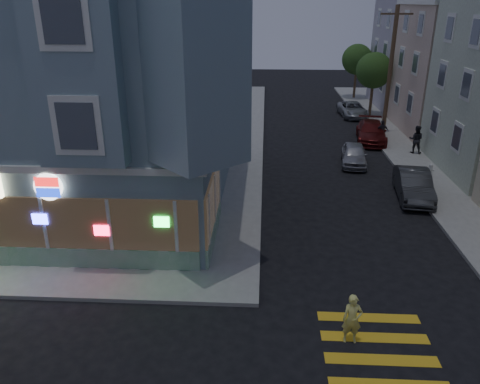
# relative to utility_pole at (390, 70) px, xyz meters

# --- Properties ---
(ground) EXTENTS (120.00, 120.00, 0.00)m
(ground) POSITION_rel_utility_pole_xyz_m (-12.00, -24.00, -4.80)
(ground) COLOR black
(ground) RESTS_ON ground
(sidewalk_nw) EXTENTS (33.00, 42.00, 0.15)m
(sidewalk_nw) POSITION_rel_utility_pole_xyz_m (-25.50, -1.00, -4.72)
(sidewalk_nw) COLOR gray
(sidewalk_nw) RESTS_ON ground
(corner_building) EXTENTS (14.60, 14.60, 11.40)m
(corner_building) POSITION_rel_utility_pole_xyz_m (-18.00, -13.02, 1.02)
(corner_building) COLOR gray
(corner_building) RESTS_ON sidewalk_nw
(row_house_d) EXTENTS (12.00, 8.60, 10.50)m
(row_house_d) POSITION_rel_utility_pole_xyz_m (7.50, 10.00, 0.60)
(row_house_d) COLOR #A79FAF
(row_house_d) RESTS_ON sidewalk_ne
(utility_pole) EXTENTS (2.20, 0.30, 9.00)m
(utility_pole) POSITION_rel_utility_pole_xyz_m (0.00, 0.00, 0.00)
(utility_pole) COLOR #4C3826
(utility_pole) RESTS_ON sidewalk_ne
(street_tree_near) EXTENTS (3.00, 3.00, 5.30)m
(street_tree_near) POSITION_rel_utility_pole_xyz_m (0.20, 6.00, -0.86)
(street_tree_near) COLOR #4C3826
(street_tree_near) RESTS_ON sidewalk_ne
(street_tree_far) EXTENTS (3.00, 3.00, 5.30)m
(street_tree_far) POSITION_rel_utility_pole_xyz_m (0.20, 14.00, -0.86)
(street_tree_far) COLOR #4C3826
(street_tree_far) RESTS_ON sidewalk_ne
(running_child) EXTENTS (0.57, 0.38, 1.57)m
(running_child) POSITION_rel_utility_pole_xyz_m (-6.26, -23.48, -4.01)
(running_child) COLOR #E3E374
(running_child) RESTS_ON ground
(pedestrian_a) EXTENTS (1.04, 0.92, 1.81)m
(pedestrian_a) POSITION_rel_utility_pole_xyz_m (0.91, -4.95, -3.74)
(pedestrian_a) COLOR black
(pedestrian_a) RESTS_ON sidewalk_ne
(pedestrian_b) EXTENTS (0.95, 0.52, 1.54)m
(pedestrian_b) POSITION_rel_utility_pole_xyz_m (-0.70, -2.49, -3.88)
(pedestrian_b) COLOR #27232B
(pedestrian_b) RESTS_ON sidewalk_ne
(parked_car_a) EXTENTS (1.97, 3.88, 1.27)m
(parked_car_a) POSITION_rel_utility_pole_xyz_m (-3.40, -7.09, -4.16)
(parked_car_a) COLOR #999AA0
(parked_car_a) RESTS_ON ground
(parked_car_b) EXTENTS (2.02, 4.52, 1.44)m
(parked_car_b) POSITION_rel_utility_pole_xyz_m (-1.30, -12.29, -4.08)
(parked_car_b) COLOR #343639
(parked_car_b) RESTS_ON ground
(parked_car_c) EXTENTS (2.64, 5.11, 1.42)m
(parked_car_c) POSITION_rel_utility_pole_xyz_m (-1.30, -1.89, -4.09)
(parked_car_c) COLOR #591514
(parked_car_c) RESTS_ON ground
(parked_car_d) EXTENTS (2.34, 4.61, 1.25)m
(parked_car_d) POSITION_rel_utility_pole_xyz_m (-1.30, 5.95, -4.17)
(parked_car_d) COLOR #9BA0A5
(parked_car_d) RESTS_ON ground
(traffic_signal) EXTENTS (0.55, 0.54, 4.83)m
(traffic_signal) POSITION_rel_utility_pole_xyz_m (-12.29, -19.12, -1.38)
(traffic_signal) COLOR black
(traffic_signal) RESTS_ON sidewalk_nw
(fire_hydrant) EXTENTS (0.40, 0.23, 0.69)m
(fire_hydrant) POSITION_rel_utility_pole_xyz_m (0.55, -9.24, -4.28)
(fire_hydrant) COLOR silver
(fire_hydrant) RESTS_ON sidewalk_ne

